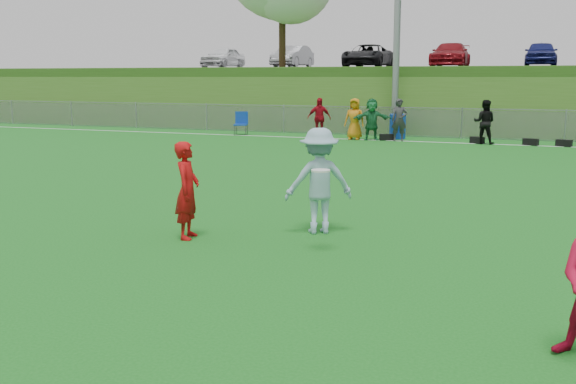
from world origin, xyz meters
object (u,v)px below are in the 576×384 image
at_px(player_red_left, 187,190).
at_px(player_blue, 319,181).
at_px(recycling_bin, 398,126).
at_px(frisbee, 321,171).

relative_size(player_red_left, player_blue, 0.89).
bearing_deg(recycling_bin, player_red_left, -89.57).
bearing_deg(recycling_bin, player_blue, -83.25).
xyz_separation_m(player_red_left, recycling_bin, (-0.13, 17.90, -0.27)).
relative_size(frisbee, recycling_bin, 0.28).
distance_m(player_red_left, player_blue, 2.16).
xyz_separation_m(player_red_left, frisbee, (2.27, -0.12, 0.45)).
relative_size(player_blue, recycling_bin, 1.71).
bearing_deg(player_blue, player_red_left, -0.07).
height_order(frisbee, recycling_bin, frisbee).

